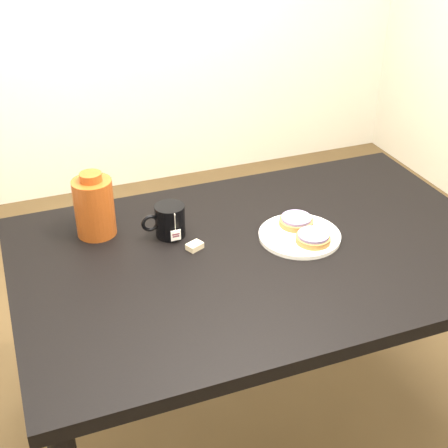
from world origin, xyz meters
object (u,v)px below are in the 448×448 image
object	(u,v)px
mug	(169,221)
bagel_package	(94,206)
bagel_back	(296,221)
plate	(300,235)
table	(261,273)
bagel_front	(313,238)
teabag_pouch	(195,246)

from	to	relation	value
mug	bagel_package	distance (m)	0.22
mug	bagel_package	world-z (taller)	bagel_package
bagel_back	mug	distance (m)	0.38
plate	table	bearing A→B (deg)	-172.70
plate	bagel_package	size ratio (longest dim) A/B	1.21
mug	plate	bearing A→B (deg)	-24.55
bagel_front	teabag_pouch	distance (m)	0.34
plate	teabag_pouch	xyz separation A→B (m)	(-0.31, 0.05, -0.00)
bagel_back	bagel_package	distance (m)	0.60
table	bagel_back	world-z (taller)	bagel_back
plate	bagel_back	world-z (taller)	bagel_back
bagel_package	bagel_back	bearing A→B (deg)	-18.35
table	bagel_package	distance (m)	0.53
table	bagel_front	distance (m)	0.19
plate	teabag_pouch	distance (m)	0.31
table	teabag_pouch	xyz separation A→B (m)	(-0.18, 0.07, 0.09)
teabag_pouch	bagel_package	xyz separation A→B (m)	(-0.24, 0.19, 0.08)
mug	bagel_package	xyz separation A→B (m)	(-0.20, 0.09, 0.04)
teabag_pouch	bagel_package	world-z (taller)	bagel_package
table	bagel_package	size ratio (longest dim) A/B	7.04
bagel_back	bagel_front	distance (m)	0.10
bagel_back	mug	bearing A→B (deg)	164.88
plate	teabag_pouch	size ratio (longest dim) A/B	5.36
plate	mug	size ratio (longest dim) A/B	1.82
table	bagel_front	xyz separation A→B (m)	(0.15, -0.03, 0.11)
mug	bagel_front	bearing A→B (deg)	-30.10
bagel_front	table	bearing A→B (deg)	166.54
plate	bagel_package	xyz separation A→B (m)	(-0.55, 0.24, 0.08)
table	bagel_back	bearing A→B (deg)	25.66
bagel_back	bagel_front	size ratio (longest dim) A/B	0.82
plate	bagel_front	bearing A→B (deg)	-72.34
table	plate	bearing A→B (deg)	7.30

